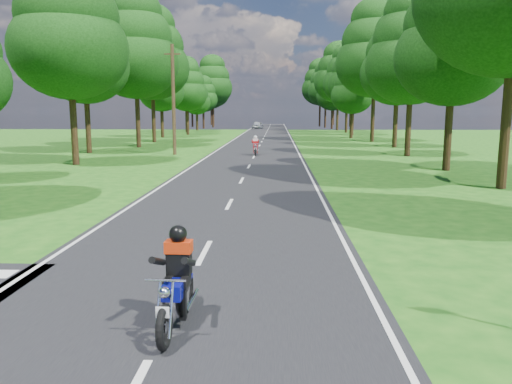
{
  "coord_description": "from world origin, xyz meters",
  "views": [
    {
      "loc": [
        1.65,
        -8.94,
        3.2
      ],
      "look_at": [
        1.1,
        4.0,
        1.1
      ],
      "focal_mm": 35.0,
      "sensor_mm": 36.0,
      "label": 1
    }
  ],
  "objects": [
    {
      "name": "rider_far_red",
      "position": [
        0.06,
        27.52,
        0.74
      ],
      "size": [
        0.62,
        1.74,
        1.44
      ],
      "primitive_type": null,
      "rotation": [
        0.0,
        0.0,
        0.03
      ],
      "color": "#A90D21",
      "rests_on": "main_road"
    },
    {
      "name": "ground",
      "position": [
        0.0,
        0.0,
        0.0
      ],
      "size": [
        160.0,
        160.0,
        0.0
      ],
      "primitive_type": "plane",
      "color": "#164F12",
      "rests_on": "ground"
    },
    {
      "name": "telegraph_pole",
      "position": [
        -6.0,
        28.0,
        4.07
      ],
      "size": [
        1.2,
        0.26,
        8.0
      ],
      "color": "#382616",
      "rests_on": "ground"
    },
    {
      "name": "road_markings",
      "position": [
        -0.14,
        48.13,
        0.02
      ],
      "size": [
        7.4,
        140.0,
        0.01
      ],
      "color": "silver",
      "rests_on": "main_road"
    },
    {
      "name": "distant_car",
      "position": [
        -2.01,
        84.04,
        0.69
      ],
      "size": [
        2.29,
        4.18,
        1.35
      ],
      "primitive_type": "imported",
      "rotation": [
        0.0,
        0.0,
        -0.19
      ],
      "color": "#B5B7BD",
      "rests_on": "main_road"
    },
    {
      "name": "rider_near_blue",
      "position": [
        0.16,
        -1.92,
        0.77
      ],
      "size": [
        0.65,
        1.82,
        1.5
      ],
      "primitive_type": null,
      "rotation": [
        0.0,
        0.0,
        -0.03
      ],
      "color": "#0D1192",
      "rests_on": "main_road"
    },
    {
      "name": "main_road",
      "position": [
        0.0,
        50.0,
        0.01
      ],
      "size": [
        7.0,
        140.0,
        0.02
      ],
      "primitive_type": "cube",
      "color": "black",
      "rests_on": "ground"
    },
    {
      "name": "treeline",
      "position": [
        1.43,
        60.06,
        8.25
      ],
      "size": [
        40.0,
        115.35,
        14.78
      ],
      "color": "black",
      "rests_on": "ground"
    }
  ]
}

